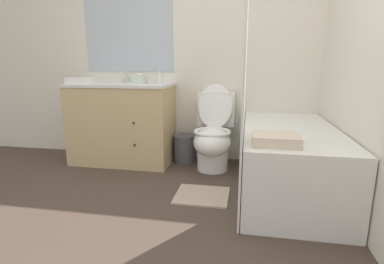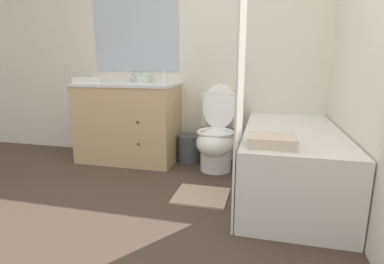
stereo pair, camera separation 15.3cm
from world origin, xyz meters
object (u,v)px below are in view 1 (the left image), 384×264
at_px(vanity_cabinet, 123,122).
at_px(toilet, 213,136).
at_px(soap_dispenser, 160,78).
at_px(sink_faucet, 128,79).
at_px(hand_towel_folded, 80,81).
at_px(tissue_box, 140,79).
at_px(bath_mat, 202,195).
at_px(wastebasket, 185,149).
at_px(bathtub, 288,159).
at_px(bath_towel_folded, 276,139).

bearing_deg(vanity_cabinet, toilet, -3.44).
bearing_deg(vanity_cabinet, soap_dispenser, -4.18).
relative_size(sink_faucet, hand_towel_folded, 0.55).
relative_size(toilet, tissue_box, 6.49).
bearing_deg(soap_dispenser, bath_mat, -52.57).
bearing_deg(toilet, tissue_box, 171.43).
distance_m(toilet, soap_dispenser, 0.83).
bearing_deg(tissue_box, bath_mat, -45.44).
relative_size(wastebasket, soap_dispenser, 2.06).
distance_m(vanity_cabinet, soap_dispenser, 0.67).
bearing_deg(vanity_cabinet, bathtub, -16.22).
relative_size(sink_faucet, bathtub, 0.09).
xyz_separation_m(sink_faucet, bath_towel_folded, (1.56, -1.28, -0.32)).
distance_m(vanity_cabinet, wastebasket, 0.75).
xyz_separation_m(bathtub, bath_mat, (-0.71, -0.27, -0.28)).
height_order(bathtub, wastebasket, bathtub).
relative_size(tissue_box, bath_mat, 0.31).
xyz_separation_m(vanity_cabinet, bath_towel_folded, (1.56, -1.08, 0.14)).
bearing_deg(soap_dispenser, wastebasket, 29.38).
height_order(sink_faucet, bath_mat, sink_faucet).
bearing_deg(vanity_cabinet, tissue_box, 18.45).
xyz_separation_m(tissue_box, hand_towel_folded, (-0.58, -0.23, -0.01)).
xyz_separation_m(toilet, wastebasket, (-0.34, 0.16, -0.20)).
distance_m(bathtub, tissue_box, 1.76).
relative_size(soap_dispenser, hand_towel_folded, 0.58).
relative_size(toilet, bathtub, 0.56).
relative_size(wastebasket, bath_towel_folded, 1.00).
relative_size(hand_towel_folded, bath_towel_folded, 0.84).
bearing_deg(sink_faucet, tissue_box, -36.83).
height_order(sink_faucet, wastebasket, sink_faucet).
xyz_separation_m(hand_towel_folded, bath_towel_folded, (1.95, -0.91, -0.32)).
bearing_deg(sink_faucet, bath_mat, -43.98).
distance_m(sink_faucet, bath_towel_folded, 2.05).
bearing_deg(hand_towel_folded, soap_dispenser, 9.32).
height_order(toilet, soap_dispenser, soap_dispenser).
distance_m(soap_dispenser, hand_towel_folded, 0.85).
xyz_separation_m(bathtub, bath_towel_folded, (-0.17, -0.57, 0.31)).
bearing_deg(bath_mat, vanity_cabinet, 142.73).
relative_size(toilet, hand_towel_folded, 3.41).
bearing_deg(tissue_box, sink_faucet, 143.17).
distance_m(wastebasket, bath_towel_folded, 1.53).
bearing_deg(toilet, vanity_cabinet, 176.56).
bearing_deg(hand_towel_folded, wastebasket, 14.13).
distance_m(wastebasket, hand_towel_folded, 1.34).
relative_size(sink_faucet, tissue_box, 1.04).
xyz_separation_m(toilet, bath_towel_folded, (0.53, -1.01, 0.24)).
height_order(bathtub, bath_mat, bathtub).
height_order(toilet, tissue_box, tissue_box).
xyz_separation_m(toilet, soap_dispenser, (-0.58, 0.03, 0.59)).
bearing_deg(bath_mat, hand_towel_folded, 156.72).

